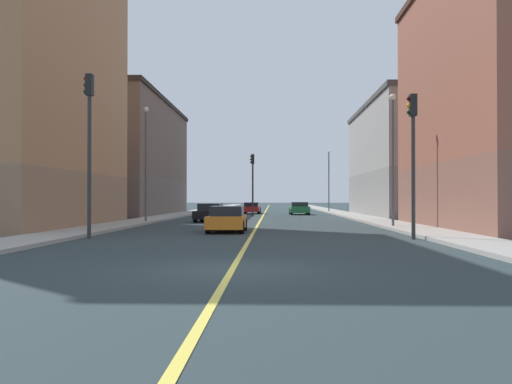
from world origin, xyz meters
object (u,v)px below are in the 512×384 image
(street_lamp_right_near, at_px, (146,152))
(street_lamp_left_far, at_px, (329,174))
(car_orange, at_px, (227,219))
(traffic_light_median_far, at_px, (253,176))
(car_red, at_px, (252,208))
(car_black, at_px, (210,213))
(traffic_light_left_near, at_px, (413,145))
(car_green, at_px, (299,208))
(building_right_corner, at_px, (20,45))
(building_left_mid, at_px, (407,160))
(traffic_light_right_near, at_px, (89,134))
(street_lamp_left_near, at_px, (393,146))
(building_right_midblock, at_px, (129,158))
(building_left_near, at_px, (508,97))

(street_lamp_right_near, distance_m, street_lamp_left_far, 33.22)
(street_lamp_right_near, xyz_separation_m, car_orange, (6.40, -9.82, -4.19))
(traffic_light_median_far, height_order, car_red, traffic_light_median_far)
(car_black, bearing_deg, traffic_light_left_near, -58.70)
(car_orange, bearing_deg, car_green, 80.36)
(building_right_corner, xyz_separation_m, traffic_light_median_far, (12.76, 19.82, -6.81))
(building_right_corner, distance_m, car_orange, 16.37)
(street_lamp_right_near, height_order, car_black, street_lamp_right_near)
(building_left_mid, relative_size, traffic_light_right_near, 3.18)
(car_green, relative_size, car_black, 1.05)
(street_lamp_left_near, xyz_separation_m, street_lamp_left_far, (0.00, 35.43, -0.04))
(traffic_light_right_near, xyz_separation_m, car_orange, (5.41, 4.63, -3.76))
(street_lamp_left_near, relative_size, street_lamp_left_far, 1.01)
(traffic_light_left_near, height_order, car_orange, traffic_light_left_near)
(building_right_midblock, height_order, traffic_light_left_near, building_right_midblock)
(building_right_corner, bearing_deg, street_lamp_right_near, 44.42)
(building_left_mid, bearing_deg, traffic_light_right_near, -124.64)
(traffic_light_median_far, bearing_deg, car_green, 51.19)
(building_right_corner, distance_m, traffic_light_median_far, 24.54)
(building_left_mid, relative_size, street_lamp_right_near, 2.81)
(traffic_light_right_near, xyz_separation_m, car_black, (3.13, 16.99, -3.76))
(building_right_midblock, bearing_deg, car_red, 20.99)
(car_orange, distance_m, car_red, 32.81)
(car_black, bearing_deg, building_right_midblock, 122.72)
(building_right_midblock, relative_size, car_green, 5.35)
(building_right_midblock, height_order, car_orange, building_right_midblock)
(traffic_light_left_near, bearing_deg, building_right_corner, 157.20)
(building_left_near, distance_m, traffic_light_median_far, 25.88)
(car_green, bearing_deg, building_right_midblock, -175.21)
(building_right_midblock, distance_m, street_lamp_right_near, 19.23)
(building_left_near, relative_size, traffic_light_right_near, 2.50)
(traffic_light_right_near, bearing_deg, car_orange, 40.56)
(building_left_near, xyz_separation_m, car_black, (-17.33, 9.64, -6.56))
(street_lamp_left_near, bearing_deg, car_orange, -157.30)
(traffic_light_median_far, bearing_deg, building_left_near, -55.15)
(traffic_light_right_near, bearing_deg, street_lamp_left_far, 71.73)
(traffic_light_left_near, xyz_separation_m, car_green, (-3.03, 34.16, -3.23))
(street_lamp_right_near, distance_m, car_black, 6.40)
(traffic_light_left_near, bearing_deg, traffic_light_median_far, 105.09)
(building_left_mid, relative_size, car_orange, 5.55)
(building_right_corner, distance_m, street_lamp_left_far, 41.70)
(car_green, height_order, car_red, car_green)
(building_left_near, height_order, traffic_light_left_near, building_left_near)
(building_left_near, xyz_separation_m, building_left_mid, (-0.00, 22.26, -1.88))
(car_orange, relative_size, car_green, 0.88)
(traffic_light_left_near, xyz_separation_m, street_lamp_right_near, (-14.44, 14.45, 0.96))
(traffic_light_median_far, distance_m, street_lamp_left_near, 21.80)
(car_black, bearing_deg, traffic_light_right_near, -100.43)
(car_black, bearing_deg, street_lamp_left_near, -37.06)
(building_right_corner, relative_size, street_lamp_left_near, 2.84)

